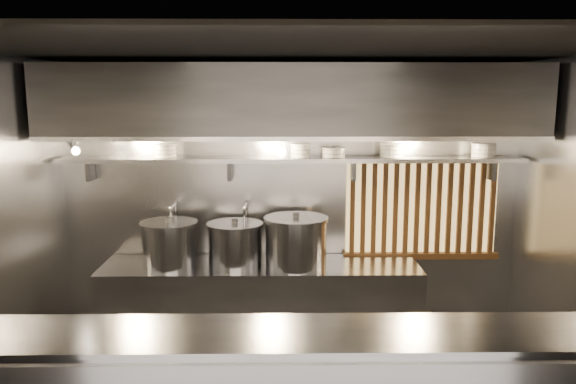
{
  "coord_description": "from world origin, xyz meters",
  "views": [
    {
      "loc": [
        -0.11,
        -4.01,
        2.47
      ],
      "look_at": [
        -0.05,
        0.55,
        1.7
      ],
      "focal_mm": 35.0,
      "sensor_mm": 36.0,
      "label": 1
    }
  ],
  "objects_px": {
    "stock_pot_mid": "(235,244)",
    "pendant_bulb": "(281,152)",
    "stock_pot_left": "(170,244)",
    "heat_lamp": "(73,144)",
    "stock_pot_right": "(296,241)"
  },
  "relations": [
    {
      "from": "stock_pot_mid",
      "to": "pendant_bulb",
      "type": "bearing_deg",
      "value": 8.08
    },
    {
      "from": "stock_pot_left",
      "to": "stock_pot_mid",
      "type": "relative_size",
      "value": 1.19
    },
    {
      "from": "heat_lamp",
      "to": "stock_pot_right",
      "type": "bearing_deg",
      "value": 6.93
    },
    {
      "from": "stock_pot_mid",
      "to": "stock_pot_left",
      "type": "bearing_deg",
      "value": -174.92
    },
    {
      "from": "stock_pot_left",
      "to": "stock_pot_right",
      "type": "xyz_separation_m",
      "value": [
        1.18,
        0.0,
        0.02
      ]
    },
    {
      "from": "heat_lamp",
      "to": "stock_pot_mid",
      "type": "height_order",
      "value": "heat_lamp"
    },
    {
      "from": "stock_pot_right",
      "to": "stock_pot_left",
      "type": "bearing_deg",
      "value": -179.92
    },
    {
      "from": "heat_lamp",
      "to": "stock_pot_right",
      "type": "height_order",
      "value": "heat_lamp"
    },
    {
      "from": "stock_pot_right",
      "to": "heat_lamp",
      "type": "bearing_deg",
      "value": -173.07
    },
    {
      "from": "pendant_bulb",
      "to": "stock_pot_mid",
      "type": "relative_size",
      "value": 0.32
    },
    {
      "from": "heat_lamp",
      "to": "pendant_bulb",
      "type": "bearing_deg",
      "value": 11.0
    },
    {
      "from": "heat_lamp",
      "to": "stock_pot_right",
      "type": "xyz_separation_m",
      "value": [
        1.93,
        0.23,
        -0.93
      ]
    },
    {
      "from": "stock_pot_mid",
      "to": "stock_pot_right",
      "type": "xyz_separation_m",
      "value": [
        0.58,
        -0.05,
        0.03
      ]
    },
    {
      "from": "pendant_bulb",
      "to": "stock_pot_right",
      "type": "bearing_deg",
      "value": -40.2
    },
    {
      "from": "pendant_bulb",
      "to": "stock_pot_mid",
      "type": "height_order",
      "value": "pendant_bulb"
    }
  ]
}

